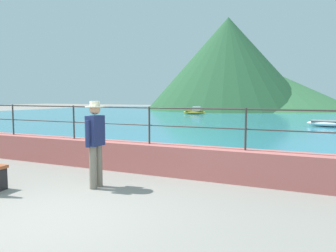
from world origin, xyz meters
TOP-DOWN VIEW (x-y plane):
  - ground_plane at (0.00, 0.00)m, footprint 120.00×120.00m
  - promenade_wall at (0.00, 3.20)m, footprint 20.00×0.56m
  - railing at (0.00, 3.20)m, footprint 18.44×0.04m
  - lake_water at (0.00, 25.84)m, footprint 64.00×44.32m
  - hill_main at (-7.78, 41.20)m, footprint 22.40×22.40m
  - hill_secondary at (-2.44, 43.78)m, footprint 22.67×22.67m
  - person_walking at (-0.36, 1.57)m, footprint 0.38×0.57m
  - boat_1 at (4.27, 17.67)m, footprint 2.43×1.31m
  - boat_3 at (-7.59, 27.48)m, footprint 2.36×1.07m

SIDE VIEW (x-z plane):
  - ground_plane at x=0.00m, z-range 0.00..0.00m
  - lake_water at x=0.00m, z-range 0.00..0.06m
  - boat_1 at x=4.27m, z-range 0.08..0.44m
  - boat_3 at x=-7.59m, z-range -0.05..0.71m
  - promenade_wall at x=0.00m, z-range 0.00..0.70m
  - person_walking at x=-0.36m, z-range 0.10..1.85m
  - railing at x=0.00m, z-range 0.89..1.79m
  - hill_secondary at x=-2.44m, z-range 0.00..5.39m
  - hill_main at x=-7.78m, z-range 0.00..12.66m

